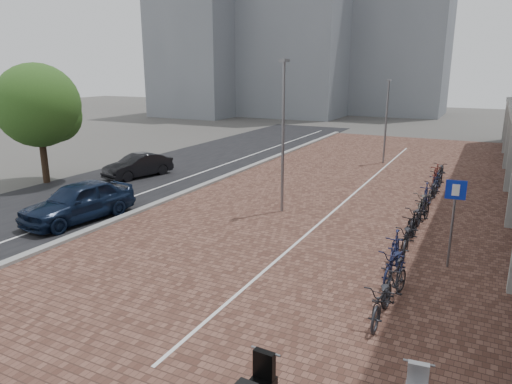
% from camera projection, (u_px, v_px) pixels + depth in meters
% --- Properties ---
extents(ground, '(140.00, 140.00, 0.00)m').
position_uv_depth(ground, '(159.00, 286.00, 12.95)').
color(ground, '#474442').
rests_on(ground, ground).
extents(plaza_brick, '(14.50, 42.00, 0.04)m').
position_uv_depth(plaza_brick, '(349.00, 194.00, 22.43)').
color(plaza_brick, brown).
rests_on(plaza_brick, ground).
extents(street_asphalt, '(8.00, 50.00, 0.03)m').
position_uv_depth(street_asphalt, '(165.00, 172.00, 27.22)').
color(street_asphalt, black).
rests_on(street_asphalt, ground).
extents(curb, '(0.35, 42.00, 0.14)m').
position_uv_depth(curb, '(222.00, 178.00, 25.50)').
color(curb, gray).
rests_on(curb, ground).
extents(lane_line, '(0.12, 44.00, 0.00)m').
position_uv_depth(lane_line, '(193.00, 175.00, 26.34)').
color(lane_line, white).
rests_on(lane_line, street_asphalt).
extents(parking_line, '(0.10, 30.00, 0.00)m').
position_uv_depth(parking_line, '(353.00, 194.00, 22.33)').
color(parking_line, white).
rests_on(parking_line, plaza_brick).
extents(bg_towers, '(33.00, 23.00, 32.00)m').
position_uv_depth(bg_towers, '(309.00, 1.00, 57.83)').
color(bg_towers, gray).
rests_on(bg_towers, ground).
extents(car_navy, '(2.42, 4.80, 1.57)m').
position_uv_depth(car_navy, '(78.00, 201.00, 18.40)').
color(car_navy, black).
rests_on(car_navy, ground).
extents(car_dark, '(2.30, 4.13, 1.29)m').
position_uv_depth(car_dark, '(138.00, 166.00, 25.86)').
color(car_dark, black).
rests_on(car_dark, ground).
extents(parking_sign, '(0.57, 0.11, 2.74)m').
position_uv_depth(parking_sign, '(454.00, 209.00, 13.69)').
color(parking_sign, slate).
rests_on(parking_sign, ground).
extents(lamp_near, '(0.12, 0.12, 6.17)m').
position_uv_depth(lamp_near, '(283.00, 139.00, 18.93)').
color(lamp_near, gray).
rests_on(lamp_near, ground).
extents(lamp_far, '(0.12, 0.12, 5.17)m').
position_uv_depth(lamp_far, '(386.00, 123.00, 29.15)').
color(lamp_far, slate).
rests_on(lamp_far, ground).
extents(street_tree, '(4.25, 4.25, 6.18)m').
position_uv_depth(street_tree, '(41.00, 108.00, 23.78)').
color(street_tree, '#382619').
rests_on(street_tree, ground).
extents(bike_row, '(1.18, 18.08, 1.05)m').
position_uv_depth(bike_row, '(422.00, 210.00, 18.14)').
color(bike_row, '#222227').
rests_on(bike_row, ground).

